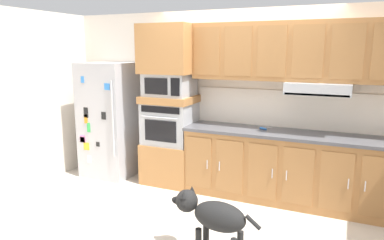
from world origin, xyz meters
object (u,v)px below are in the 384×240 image
Objects in this scene: refrigerator at (110,120)px; screwdriver at (264,128)px; built_in_oven at (170,123)px; microwave at (169,85)px; dog at (212,215)px.

screwdriver is at bearing 2.69° from refrigerator.
built_in_oven is 1.09× the size of microwave.
microwave is (1.02, 0.07, 0.58)m from refrigerator.
dog is at bearing -92.94° from screwdriver.
built_in_oven is 0.56m from microwave.
microwave reaches higher than dog.
screwdriver is at bearing 1.86° from microwave.
dog is at bearing -51.61° from microwave.
microwave is at bearing -0.77° from built_in_oven.
refrigerator is at bearing -176.20° from microwave.
built_in_oven reaches higher than screwdriver.
built_in_oven reaches higher than dog.
screwdriver is (1.37, 0.04, 0.03)m from built_in_oven.
screwdriver is 0.18× the size of dog.
dog is at bearing -51.61° from built_in_oven.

